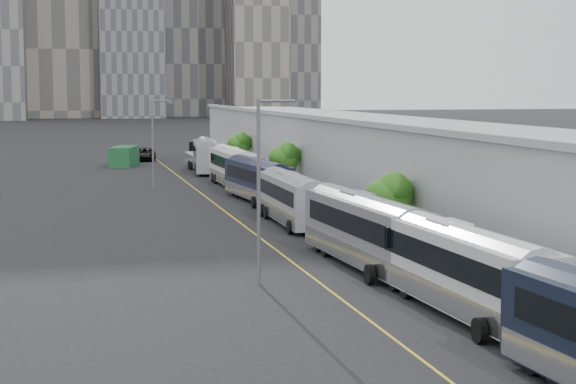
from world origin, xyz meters
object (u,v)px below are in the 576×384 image
object	(u,v)px
suv	(144,154)
shipping_container	(124,156)
street_lamp_near	(262,178)
bus_6	(234,170)
bus_2	(462,277)
bus_3	(366,236)
bus_5	(258,184)
street_lamp_far	(155,137)
bus_7	(206,159)
bus_4	(292,203)

from	to	relation	value
suv	shipping_container	bearing A→B (deg)	-103.37
street_lamp_near	suv	world-z (taller)	street_lamp_near
bus_6	street_lamp_near	bearing A→B (deg)	-99.41
bus_2	bus_6	size ratio (longest dim) A/B	1.01
bus_3	shipping_container	distance (m)	70.69
bus_5	street_lamp_far	xyz separation A→B (m)	(-7.37, 12.67, 3.38)
bus_7	shipping_container	distance (m)	13.91
bus_3	street_lamp_far	world-z (taller)	street_lamp_far
bus_7	street_lamp_near	size ratio (longest dim) A/B	1.43
street_lamp_near	shipping_container	distance (m)	73.68
bus_7	suv	distance (m)	19.88
bus_6	street_lamp_far	world-z (taller)	street_lamp_far
shipping_container	suv	size ratio (longest dim) A/B	1.07
bus_7	suv	bearing A→B (deg)	111.52
bus_7	street_lamp_near	bearing A→B (deg)	-89.90
bus_5	street_lamp_near	bearing A→B (deg)	-106.65
bus_3	bus_6	distance (m)	42.84
bus_4	suv	distance (m)	62.24
bus_2	bus_3	xyz separation A→B (m)	(-0.62, 11.29, 0.03)
bus_6	suv	size ratio (longest dim) A/B	2.10
bus_2	shipping_container	bearing A→B (deg)	93.45
bus_3	street_lamp_far	distance (m)	43.63
shipping_container	street_lamp_near	bearing A→B (deg)	-73.23
bus_6	bus_4	bearing A→B (deg)	-92.27
bus_5	street_lamp_far	world-z (taller)	street_lamp_far
street_lamp_near	bus_5	bearing A→B (deg)	79.00
bus_3	bus_5	xyz separation A→B (m)	(0.22, 30.25, -0.11)
street_lamp_far	shipping_container	size ratio (longest dim) A/B	1.29
bus_3	suv	world-z (taller)	bus_3
bus_6	street_lamp_far	bearing A→B (deg)	178.23
bus_6	street_lamp_far	distance (m)	8.22
bus_4	street_lamp_near	size ratio (longest dim) A/B	1.35
bus_4	bus_5	world-z (taller)	bus_5
bus_5	street_lamp_near	xyz separation A→B (m)	(-6.53, -33.60, 3.68)
bus_4	suv	xyz separation A→B (m)	(-5.13, 62.02, -0.65)
bus_4	bus_7	world-z (taller)	bus_7
street_lamp_far	shipping_container	bearing A→B (deg)	92.64
bus_4	bus_6	world-z (taller)	bus_6
street_lamp_near	street_lamp_far	world-z (taller)	street_lamp_near
bus_4	street_lamp_near	distance (m)	20.92
street_lamp_near	bus_3	bearing A→B (deg)	27.99
bus_2	bus_3	bearing A→B (deg)	90.29
bus_2	suv	bearing A→B (deg)	90.88
bus_6	bus_7	size ratio (longest dim) A/B	1.00
bus_4	suv	bearing A→B (deg)	94.95
bus_4	bus_5	bearing A→B (deg)	88.78
bus_6	street_lamp_near	size ratio (longest dim) A/B	1.43
bus_4	bus_7	distance (m)	42.88
bus_4	bus_6	size ratio (longest dim) A/B	0.95
bus_7	street_lamp_far	world-z (taller)	street_lamp_far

